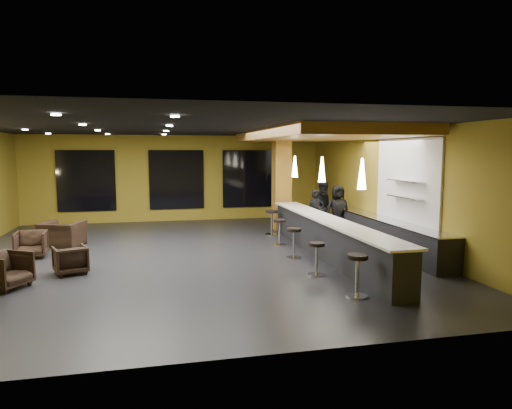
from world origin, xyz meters
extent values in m
cube|color=black|center=(0.00, 0.00, -0.05)|extent=(12.00, 13.00, 0.10)
cube|color=black|center=(0.00, 0.00, 3.55)|extent=(12.00, 13.00, 0.10)
cube|color=olive|center=(0.00, 6.55, 1.75)|extent=(12.00, 0.10, 3.50)
cube|color=olive|center=(0.00, -6.55, 1.75)|extent=(12.00, 0.10, 3.50)
cube|color=olive|center=(6.05, 0.00, 1.75)|extent=(0.10, 13.00, 3.50)
cube|color=olive|center=(4.00, 1.00, 3.36)|extent=(3.60, 8.00, 0.28)
cube|color=black|center=(-3.50, 6.44, 1.70)|extent=(2.20, 0.06, 2.40)
cube|color=black|center=(0.00, 6.44, 1.70)|extent=(2.20, 0.06, 2.40)
cube|color=black|center=(3.00, 6.44, 1.70)|extent=(2.20, 0.06, 2.40)
cube|color=white|center=(5.96, -1.00, 2.00)|extent=(0.06, 3.20, 2.40)
cube|color=black|center=(3.65, -1.00, 0.50)|extent=(0.60, 8.00, 1.00)
cube|color=white|center=(3.65, -1.00, 1.02)|extent=(0.78, 8.10, 0.05)
cube|color=black|center=(5.65, -0.50, 0.43)|extent=(0.70, 6.00, 0.86)
cube|color=silver|center=(5.65, -0.50, 0.89)|extent=(0.72, 6.00, 0.03)
cube|color=silver|center=(5.82, -1.20, 1.60)|extent=(0.30, 1.50, 0.03)
cube|color=silver|center=(5.82, -1.20, 2.05)|extent=(0.30, 1.50, 0.03)
cube|color=olive|center=(3.65, 3.60, 1.75)|extent=(0.60, 0.60, 3.50)
cone|color=white|center=(3.65, -3.00, 2.35)|extent=(0.20, 0.20, 0.70)
cone|color=white|center=(3.65, -0.50, 2.35)|extent=(0.20, 0.20, 0.70)
cone|color=white|center=(3.65, 2.00, 2.35)|extent=(0.20, 0.20, 0.70)
imported|color=black|center=(4.39, 1.97, 0.79)|extent=(0.66, 0.54, 1.57)
imported|color=black|center=(4.71, 1.98, 0.93)|extent=(0.98, 0.81, 1.86)
imported|color=black|center=(5.12, 1.83, 0.86)|extent=(0.87, 0.59, 1.72)
imported|color=black|center=(-3.97, -2.25, 0.38)|extent=(1.13, 1.12, 0.76)
imported|color=black|center=(-2.86, -1.32, 0.33)|extent=(0.91, 0.92, 0.66)
imported|color=black|center=(-4.18, 0.65, 0.36)|extent=(0.83, 0.85, 0.72)
imported|color=black|center=(-3.65, 2.04, 0.37)|extent=(1.42, 1.34, 0.74)
cylinder|color=silver|center=(2.95, -4.37, 0.02)|extent=(0.43, 0.43, 0.03)
cylinder|color=silver|center=(2.95, -4.37, 0.40)|extent=(0.08, 0.08, 0.75)
cylinder|color=black|center=(2.95, -4.37, 0.80)|extent=(0.41, 0.41, 0.09)
cylinder|color=silver|center=(2.71, -2.71, 0.01)|extent=(0.39, 0.39, 0.03)
cylinder|color=silver|center=(2.71, -2.71, 0.36)|extent=(0.07, 0.07, 0.68)
cylinder|color=black|center=(2.71, -2.71, 0.73)|extent=(0.37, 0.37, 0.08)
cylinder|color=silver|center=(2.71, -0.98, 0.02)|extent=(0.41, 0.41, 0.03)
cylinder|color=silver|center=(2.71, -0.98, 0.38)|extent=(0.07, 0.07, 0.72)
cylinder|color=black|center=(2.71, -0.98, 0.77)|extent=(0.39, 0.39, 0.08)
cylinder|color=silver|center=(2.80, 0.76, 0.02)|extent=(0.40, 0.40, 0.03)
cylinder|color=silver|center=(2.80, 0.76, 0.37)|extent=(0.07, 0.07, 0.70)
cylinder|color=black|center=(2.80, 0.76, 0.75)|extent=(0.38, 0.38, 0.08)
cylinder|color=silver|center=(2.99, 2.47, 0.02)|extent=(0.43, 0.43, 0.03)
cylinder|color=silver|center=(2.99, 2.47, 0.40)|extent=(0.08, 0.08, 0.75)
cylinder|color=black|center=(2.99, 2.47, 0.81)|extent=(0.41, 0.41, 0.09)
camera|label=1|loc=(-0.89, -12.44, 2.85)|focal=32.00mm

